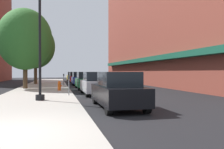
{
  "coord_description": "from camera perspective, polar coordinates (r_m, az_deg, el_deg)",
  "views": [
    {
      "loc": [
        1.31,
        -6.19,
        1.66
      ],
      "look_at": [
        7.4,
        19.37,
        1.36
      ],
      "focal_mm": 36.94,
      "sensor_mm": 36.0,
      "label": 1
    }
  ],
  "objects": [
    {
      "name": "tree_near",
      "position": [
        22.98,
        -20.71,
        8.14
      ],
      "size": [
        4.93,
        4.93,
        7.39
      ],
      "color": "#4C3823",
      "rests_on": "sidewalk_slab"
    },
    {
      "name": "tree_mid",
      "position": [
        31.17,
        -18.42,
        6.63
      ],
      "size": [
        4.9,
        4.9,
        7.63
      ],
      "color": "#4C3823",
      "rests_on": "sidewalk_slab"
    },
    {
      "name": "parking_meter_far",
      "position": [
        27.66,
        -11.87,
        -0.82
      ],
      "size": [
        0.14,
        0.09,
        1.31
      ],
      "color": "slate",
      "rests_on": "sidewalk_slab"
    },
    {
      "name": "fire_hydrant",
      "position": [
        19.55,
        -12.91,
        -2.7
      ],
      "size": [
        0.33,
        0.26,
        0.79
      ],
      "color": "#E05614",
      "rests_on": "sidewalk_slab"
    },
    {
      "name": "car_black",
      "position": [
        10.54,
        1.45,
        -3.97
      ],
      "size": [
        1.8,
        4.3,
        1.66
      ],
      "rotation": [
        0.0,
        0.0,
        -0.04
      ],
      "color": "black",
      "rests_on": "ground"
    },
    {
      "name": "car_green",
      "position": [
        22.45,
        -6.51,
        -1.52
      ],
      "size": [
        1.8,
        4.3,
        1.66
      ],
      "rotation": [
        0.0,
        0.0,
        0.02
      ],
      "color": "black",
      "rests_on": "ground"
    },
    {
      "name": "lamppost",
      "position": [
        13.16,
        -17.42,
        7.36
      ],
      "size": [
        0.48,
        0.48,
        5.9
      ],
      "color": "black",
      "rests_on": "sidewalk_slab"
    },
    {
      "name": "car_silver",
      "position": [
        16.78,
        -4.16,
        -2.25
      ],
      "size": [
        1.8,
        4.3,
        1.66
      ],
      "rotation": [
        0.0,
        0.0,
        -0.01
      ],
      "color": "black",
      "rests_on": "ground"
    },
    {
      "name": "car_blue",
      "position": [
        29.17,
        -8.11,
        -1.02
      ],
      "size": [
        1.8,
        4.3,
        1.66
      ],
      "rotation": [
        0.0,
        0.0,
        -0.04
      ],
      "color": "black",
      "rests_on": "ground"
    },
    {
      "name": "ground_plane",
      "position": [
        24.4,
        -7.05,
        -3.24
      ],
      "size": [
        90.0,
        90.0,
        0.0
      ],
      "primitive_type": "plane",
      "color": "black"
    },
    {
      "name": "car_red",
      "position": [
        36.38,
        -9.16,
        -0.69
      ],
      "size": [
        1.8,
        4.3,
        1.66
      ],
      "rotation": [
        0.0,
        0.0,
        0.03
      ],
      "color": "black",
      "rests_on": "ground"
    },
    {
      "name": "parking_meter_near",
      "position": [
        15.4,
        -10.64,
        -2.0
      ],
      "size": [
        0.14,
        0.09,
        1.31
      ],
      "color": "slate",
      "rests_on": "sidewalk_slab"
    },
    {
      "name": "car_yellow",
      "position": [
        43.71,
        -9.88,
        -0.46
      ],
      "size": [
        1.8,
        4.3,
        1.66
      ],
      "rotation": [
        0.0,
        0.0,
        -0.03
      ],
      "color": "black",
      "rests_on": "ground"
    },
    {
      "name": "sidewalk_slab",
      "position": [
        25.28,
        -16.37,
        -2.99
      ],
      "size": [
        4.8,
        50.0,
        0.12
      ],
      "primitive_type": "cube",
      "color": "#A8A399",
      "rests_on": "ground"
    }
  ]
}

